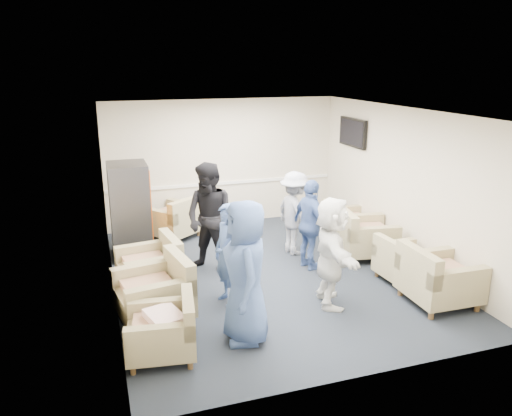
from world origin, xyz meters
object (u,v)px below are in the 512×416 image
object	(u,v)px
person_back_right	(295,213)
person_front_right	(331,252)
armchair_right_far	(345,224)
person_back_left	(211,219)
armchair_corner	(175,221)
armchair_right_midfar	(362,237)
person_mid_left	(227,254)
armchair_left_near	(166,332)
armchair_right_midnear	(403,263)
armchair_right_near	(436,280)
person_mid_right	(311,225)
armchair_left_mid	(158,294)
person_front_left	(246,272)
armchair_left_far	(153,268)
vending_machine	(130,210)

from	to	relation	value
person_back_right	person_front_right	size ratio (longest dim) A/B	0.95
armchair_right_far	person_back_left	xyz separation A→B (m)	(-2.90, -0.71, 0.61)
armchair_corner	person_back_left	world-z (taller)	person_back_left
armchair_right_midfar	person_mid_left	distance (m)	3.00
armchair_right_far	person_front_right	distance (m)	2.89
armchair_left_near	armchair_right_midnear	size ratio (longest dim) A/B	1.09
armchair_right_near	person_front_right	bearing A→B (deg)	72.85
person_back_right	person_mid_right	world-z (taller)	person_mid_right
armchair_right_near	person_mid_right	bearing A→B (deg)	34.71
armchair_left_mid	person_back_left	xyz separation A→B (m)	(1.08, 1.35, 0.56)
person_front_right	armchair_corner	bearing A→B (deg)	40.09
armchair_right_midnear	person_back_left	world-z (taller)	person_back_left
armchair_right_far	person_mid_right	distance (m)	1.72
armchair_left_near	armchair_right_midfar	world-z (taller)	armchair_right_midfar
armchair_left_mid	armchair_right_far	size ratio (longest dim) A/B	1.23
person_front_left	person_mid_right	size ratio (longest dim) A/B	1.19
person_back_right	armchair_left_far	bearing A→B (deg)	95.88
armchair_left_far	armchair_right_midfar	xyz separation A→B (m)	(3.79, 0.18, 0.02)
person_front_right	armchair_left_mid	bearing A→B (deg)	96.98
vending_machine	person_back_left	size ratio (longest dim) A/B	0.92
armchair_right_near	armchair_right_midfar	xyz separation A→B (m)	(-0.07, 1.99, -0.00)
person_mid_left	person_front_right	distance (m)	1.50
armchair_right_midfar	armchair_right_far	world-z (taller)	armchair_right_midfar
vending_machine	person_mid_left	xyz separation A→B (m)	(1.18, -2.38, -0.10)
armchair_corner	person_mid_right	bearing A→B (deg)	93.00
armchair_right_midnear	person_back_right	distance (m)	2.14
armchair_right_midnear	person_front_left	distance (m)	3.11
armchair_right_far	person_front_right	bearing A→B (deg)	152.05
armchair_left_far	armchair_corner	world-z (taller)	armchair_corner
armchair_corner	person_front_left	world-z (taller)	person_front_left
person_front_left	person_front_right	size ratio (longest dim) A/B	1.14
armchair_corner	armchair_left_far	bearing A→B (deg)	34.69
armchair_left_mid	armchair_right_midfar	world-z (taller)	same
armchair_right_near	vending_machine	size ratio (longest dim) A/B	0.56
vending_machine	person_back_left	xyz separation A→B (m)	(1.21, -1.20, 0.08)
armchair_right_near	person_front_left	size ratio (longest dim) A/B	0.52
armchair_left_mid	vending_machine	distance (m)	2.60
armchair_left_far	person_front_left	size ratio (longest dim) A/B	0.54
armchair_right_midnear	person_front_left	size ratio (longest dim) A/B	0.45
armchair_right_midnear	person_mid_right	xyz separation A→B (m)	(-1.20, 1.00, 0.46)
armchair_right_near	armchair_left_mid	bearing A→B (deg)	79.32
person_mid_left	armchair_left_near	bearing A→B (deg)	-59.41
armchair_left_far	armchair_right_near	distance (m)	4.26
vending_machine	armchair_left_far	bearing A→B (deg)	-83.18
armchair_right_midfar	armchair_corner	bearing A→B (deg)	65.29
armchair_left_mid	armchair_corner	distance (m)	3.33
person_front_right	armchair_left_far	bearing A→B (deg)	75.99
armchair_left_mid	armchair_right_near	bearing A→B (deg)	68.28
armchair_right_far	vending_machine	xyz separation A→B (m)	(-4.11, 0.49, 0.54)
armchair_left_far	armchair_right_midnear	bearing A→B (deg)	67.53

